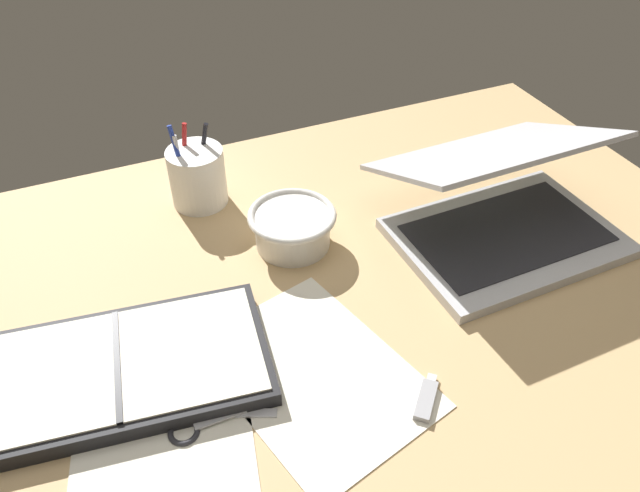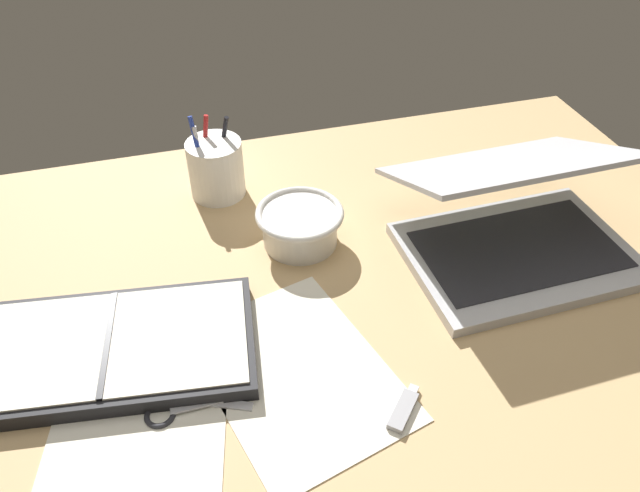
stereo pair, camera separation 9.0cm
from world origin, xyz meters
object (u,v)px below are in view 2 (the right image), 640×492
object	(u,v)px
laptop	(515,223)
pen_cup	(216,168)
planner	(110,349)
scissors	(174,405)
bowl	(300,225)

from	to	relation	value
laptop	pen_cup	world-z (taller)	laptop
pen_cup	planner	distance (cm)	39.31
planner	scissors	size ratio (longest dim) A/B	3.00
pen_cup	scissors	size ratio (longest dim) A/B	1.14
pen_cup	laptop	bearing A→B (deg)	-33.47
bowl	scissors	distance (cm)	35.52
planner	laptop	bearing A→B (deg)	12.52
pen_cup	scissors	world-z (taller)	pen_cup
laptop	scissors	size ratio (longest dim) A/B	2.62
laptop	pen_cup	size ratio (longest dim) A/B	2.30
bowl	laptop	bearing A→B (deg)	-18.54
laptop	bowl	distance (cm)	33.84
scissors	planner	bearing A→B (deg)	136.10
bowl	planner	bearing A→B (deg)	-151.85
bowl	pen_cup	xyz separation A→B (cm)	(-10.74, 17.53, 1.70)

